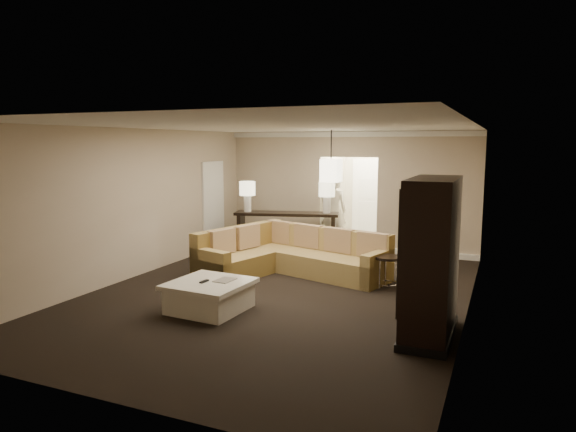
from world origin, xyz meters
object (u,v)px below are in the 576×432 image
at_px(armoire, 430,262).
at_px(drink_table, 388,266).
at_px(sectional_sofa, 289,256).
at_px(person, 334,207).
at_px(coffee_table, 210,295).
at_px(console_table, 287,228).

bearing_deg(armoire, drink_table, 116.11).
xyz_separation_m(sectional_sofa, armoire, (2.96, -2.28, 0.64)).
height_order(sectional_sofa, person, person).
bearing_deg(person, coffee_table, 66.02).
bearing_deg(console_table, person, 39.52).
height_order(sectional_sofa, drink_table, sectional_sofa).
distance_m(coffee_table, console_table, 4.46).
distance_m(console_table, person, 1.41).
bearing_deg(console_table, armoire, -62.40).
bearing_deg(armoire, sectional_sofa, 142.40).
distance_m(drink_table, person, 3.93).
bearing_deg(sectional_sofa, person, 107.50).
bearing_deg(sectional_sofa, coffee_table, -79.75).
distance_m(armoire, person, 6.09).
distance_m(sectional_sofa, console_table, 2.10).
bearing_deg(drink_table, console_table, 142.47).
height_order(armoire, person, armoire).
xyz_separation_m(sectional_sofa, person, (-0.08, 3.00, 0.60)).
xyz_separation_m(drink_table, person, (-2.07, 3.29, 0.54)).
relative_size(console_table, drink_table, 4.23).
xyz_separation_m(armoire, drink_table, (-0.97, 1.98, -0.58)).
height_order(coffee_table, console_table, console_table).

